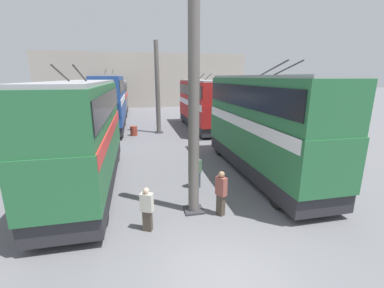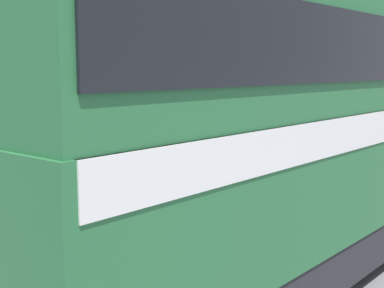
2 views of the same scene
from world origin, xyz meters
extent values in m
cylinder|color=#605B56|center=(19.10, 0.00, 4.20)|extent=(0.42, 0.42, 8.41)
cube|color=#333338|center=(19.10, 0.00, 0.04)|extent=(0.75, 0.75, 0.08)
cylinder|color=black|center=(10.94, -3.43, 0.53)|extent=(1.05, 0.30, 1.05)
cube|color=#28282D|center=(7.03, -4.48, 0.68)|extent=(10.42, 2.45, 0.79)
cube|color=#286B3D|center=(7.03, -4.48, 2.15)|extent=(10.63, 2.50, 2.15)
cube|color=white|center=(7.03, -4.48, 2.95)|extent=(10.31, 2.54, 0.55)
cube|color=#286B3D|center=(7.03, -4.48, 4.21)|extent=(10.52, 2.43, 1.96)
cube|color=black|center=(7.03, -4.48, 4.31)|extent=(10.20, 2.51, 1.08)
cylinder|color=black|center=(11.02, 3.43, 0.54)|extent=(1.08, 0.30, 1.08)
cylinder|color=black|center=(11.02, 5.53, 0.54)|extent=(1.08, 0.30, 1.08)
cube|color=#28282D|center=(7.19, 4.48, 0.69)|extent=(10.26, 2.45, 0.79)
cube|color=#286B3D|center=(7.19, 4.48, 2.08)|extent=(10.47, 2.50, 1.99)
cube|color=red|center=(7.19, 4.48, 2.80)|extent=(10.15, 2.54, 0.55)
cube|color=#286B3D|center=(7.19, 4.48, 4.00)|extent=(10.36, 2.43, 1.85)
cube|color=black|center=(7.19, 4.48, 4.09)|extent=(10.05, 2.51, 1.01)
cube|color=#9E9EA3|center=(7.19, 4.48, 4.99)|extent=(10.26, 2.25, 0.14)
cube|color=black|center=(12.36, 4.48, 2.28)|extent=(0.12, 2.30, 1.27)
cylinder|color=black|center=(17.81, 3.43, 0.55)|extent=(1.10, 0.30, 1.10)
cylinder|color=black|center=(17.81, 5.53, 0.55)|extent=(1.10, 0.30, 1.10)
cylinder|color=black|center=(24.17, 3.43, 0.55)|extent=(1.10, 0.30, 1.10)
cylinder|color=black|center=(24.17, 5.53, 0.55)|extent=(1.10, 0.30, 1.10)
cube|color=#28282D|center=(21.09, 4.48, 0.70)|extent=(9.17, 2.45, 0.80)
cube|color=#234793|center=(21.09, 4.48, 2.23)|extent=(9.36, 2.50, 2.27)
cube|color=white|center=(21.09, 4.48, 3.09)|extent=(9.08, 2.54, 0.55)
cube|color=#234793|center=(21.09, 4.48, 4.33)|extent=(9.26, 2.43, 1.93)
cube|color=black|center=(21.09, 4.48, 4.43)|extent=(8.98, 2.51, 1.06)
cube|color=#9E9EA3|center=(21.09, 4.48, 5.37)|extent=(9.17, 2.25, 0.14)
cube|color=black|center=(16.47, 4.48, 2.46)|extent=(0.12, 2.30, 1.45)
cylinder|color=#282828|center=(22.26, 4.13, 5.73)|extent=(2.35, 0.07, 0.65)
cylinder|color=#282828|center=(22.26, 4.83, 5.73)|extent=(2.35, 0.07, 0.65)
cylinder|color=black|center=(35.98, 5.53, 0.52)|extent=(1.05, 0.30, 1.05)
cylinder|color=black|center=(29.89, 3.43, 0.52)|extent=(1.05, 0.30, 1.05)
cylinder|color=black|center=(29.89, 5.53, 0.52)|extent=(1.05, 0.30, 1.05)
cube|color=#28282D|center=(32.84, 4.48, 0.68)|extent=(8.90, 2.45, 0.79)
cube|color=slate|center=(32.84, 4.48, 2.03)|extent=(9.09, 2.50, 1.92)
cube|color=red|center=(32.84, 4.48, 2.72)|extent=(8.81, 2.54, 0.55)
cube|color=slate|center=(32.84, 4.48, 3.81)|extent=(8.99, 2.43, 1.63)
cube|color=black|center=(32.84, 4.48, 3.89)|extent=(8.72, 2.51, 0.89)
cube|color=#9E9EA3|center=(32.84, 4.48, 4.69)|extent=(8.90, 2.25, 0.14)
cylinder|color=#282828|center=(31.70, 4.13, 5.05)|extent=(2.35, 0.07, 0.65)
cylinder|color=#282828|center=(31.70, 4.83, 5.05)|extent=(2.35, 0.07, 0.65)
cube|color=#384251|center=(5.91, -0.65, 0.38)|extent=(0.34, 0.36, 0.76)
cube|color=#4C7051|center=(5.91, -0.65, 1.09)|extent=(0.44, 0.48, 0.66)
sphere|color=tan|center=(5.91, -0.65, 1.52)|extent=(0.21, 0.21, 0.21)
cylinder|color=#933828|center=(18.37, 2.36, 0.43)|extent=(0.63, 0.63, 0.86)
cylinder|color=#933828|center=(18.37, 2.36, 0.43)|extent=(0.66, 0.66, 0.04)
camera|label=1|loc=(-5.34, 2.06, 5.25)|focal=24.00mm
camera|label=2|loc=(-0.80, -9.23, 3.97)|focal=50.00mm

